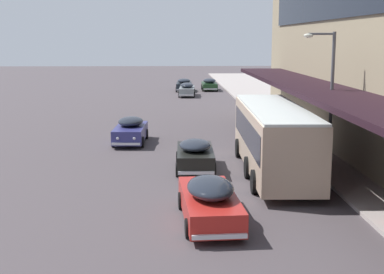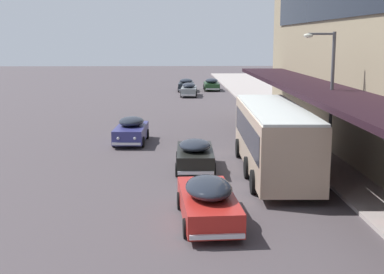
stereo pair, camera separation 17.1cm
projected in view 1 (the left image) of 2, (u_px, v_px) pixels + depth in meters
The scene contains 8 objects.
transit_bus_kerbside_front at pixel (274, 135), 24.94m from camera, with size 3.05×10.75×3.20m.
sedan_oncoming_front at pixel (210, 200), 18.44m from camera, with size 2.14×5.09×1.61m.
sedan_trailing_mid at pixel (195, 155), 25.85m from camera, with size 1.92×4.36×1.52m.
sedan_second_near at pixel (184, 85), 64.97m from camera, with size 2.07×4.32×1.56m.
sedan_lead_mid at pixel (209, 84), 66.04m from camera, with size 1.92×4.53×1.51m.
sedan_second_mid at pixel (187, 89), 59.35m from camera, with size 1.98×4.93×1.52m.
sedan_oncoming_rear at pixel (131, 130), 32.60m from camera, with size 2.03×4.54×1.59m.
street_lamp at pixel (328, 90), 24.79m from camera, with size 1.50×0.28×6.45m.
Camera 1 is at (-0.80, -6.78, 6.27)m, focal length 50.00 mm.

